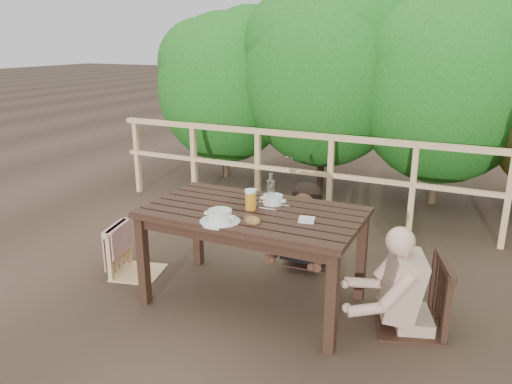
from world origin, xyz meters
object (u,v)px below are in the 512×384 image
at_px(chair_far, 310,220).
at_px(chair_right, 414,264).
at_px(woman, 312,199).
at_px(beer_glass, 251,200).
at_px(diner_right, 420,247).
at_px(soup_far, 273,201).
at_px(chair_left, 136,230).
at_px(bottle, 271,191).
at_px(table, 253,257).
at_px(soup_near, 220,216).
at_px(tumbler, 249,221).
at_px(bread_roll, 253,221).
at_px(butter_tub, 307,221).

relative_size(chair_far, chair_right, 0.84).
height_order(chair_right, woman, woman).
bearing_deg(beer_glass, diner_right, 7.50).
bearing_deg(soup_far, chair_far, 83.50).
bearing_deg(diner_right, soup_far, 70.81).
bearing_deg(chair_right, beer_glass, -100.23).
relative_size(woman, diner_right, 0.98).
relative_size(chair_left, bottle, 3.05).
bearing_deg(soup_far, table, -114.03).
bearing_deg(soup_near, woman, 77.48).
bearing_deg(diner_right, chair_left, 76.25).
xyz_separation_m(soup_near, tumbler, (0.22, 0.02, -0.01)).
height_order(chair_right, bread_roll, chair_right).
distance_m(soup_near, butter_tub, 0.62).
bearing_deg(tumbler, butter_tub, 32.15).
bearing_deg(beer_glass, table, 7.27).
bearing_deg(soup_near, bread_roll, 13.43).
bearing_deg(chair_right, diner_right, 72.08).
xyz_separation_m(chair_left, diner_right, (2.35, 0.17, 0.21)).
bearing_deg(bottle, butter_tub, -29.88).
bearing_deg(tumbler, table, 110.43).
height_order(chair_left, soup_near, soup_near).
bearing_deg(woman, chair_right, 141.51).
xyz_separation_m(chair_left, bread_roll, (1.26, -0.25, 0.37)).
bearing_deg(woman, bottle, 81.55).
bearing_deg(chair_left, diner_right, -99.57).
height_order(table, soup_near, soup_near).
relative_size(chair_far, bread_roll, 7.31).
xyz_separation_m(soup_far, bread_roll, (0.04, -0.45, -0.01)).
distance_m(chair_left, butter_tub, 1.64).
bearing_deg(tumbler, bread_roll, 65.06).
relative_size(soup_far, tumbler, 3.36).
distance_m(diner_right, soup_near, 1.42).
relative_size(table, butter_tub, 14.79).
bearing_deg(chair_left, chair_right, -99.52).
height_order(woman, beer_glass, woman).
distance_m(chair_left, soup_near, 1.14).
xyz_separation_m(chair_far, woman, (0.00, 0.02, 0.21)).
bearing_deg(soup_far, diner_right, -1.28).
bearing_deg(bottle, diner_right, 1.05).
bearing_deg(bottle, beer_glass, -125.84).
bearing_deg(chair_left, soup_far, -94.58).
bearing_deg(butter_tub, chair_right, 6.48).
bearing_deg(tumbler, beer_glass, 113.82).
relative_size(diner_right, bread_roll, 11.16).
height_order(diner_right, soup_near, diner_right).
distance_m(table, bread_roll, 0.51).
xyz_separation_m(chair_far, tumbler, (-0.05, -1.18, 0.38)).
bearing_deg(bread_roll, soup_far, 95.35).
height_order(chair_left, bottle, bottle).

